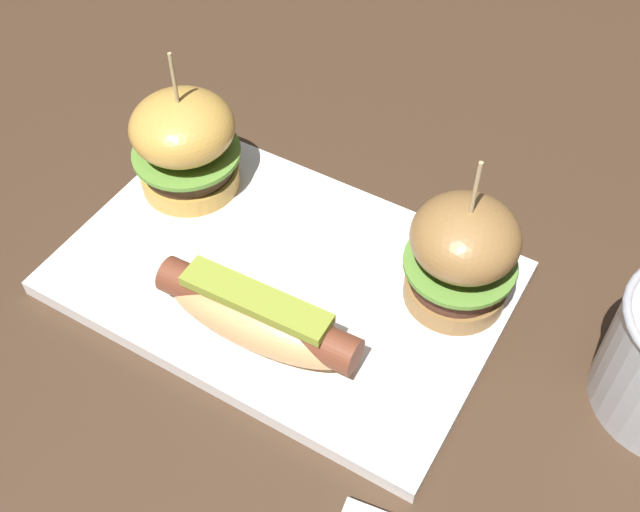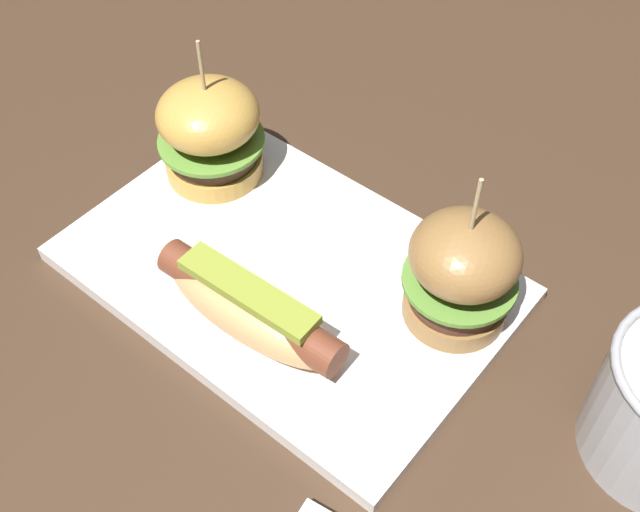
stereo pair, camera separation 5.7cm
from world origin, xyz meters
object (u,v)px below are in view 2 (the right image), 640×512
platter_main (287,274)px  slider_left (210,131)px  hot_dog (250,308)px  slider_right (462,272)px

platter_main → slider_left: 0.14m
hot_dog → slider_left: slider_left is taller
platter_main → slider_left: (-0.12, 0.05, 0.05)m
platter_main → hot_dog: size_ratio=2.14×
platter_main → slider_left: slider_left is taller
slider_right → hot_dog: bearing=-135.4°
platter_main → slider_right: (0.12, 0.05, 0.05)m
hot_dog → slider_right: slider_right is taller
slider_left → slider_right: slider_right is taller
platter_main → slider_right: slider_right is taller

